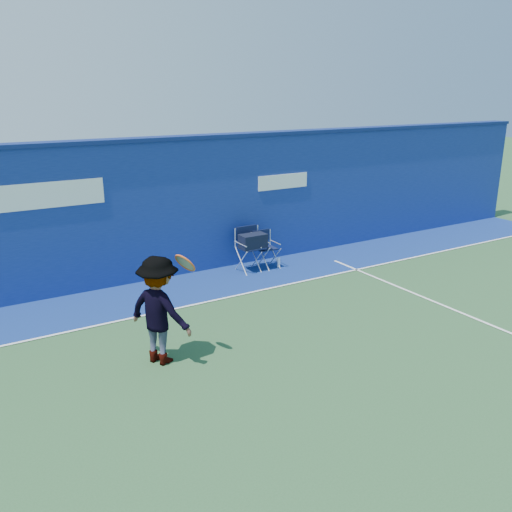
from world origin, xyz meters
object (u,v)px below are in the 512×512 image
directors_chair_right (265,257)px  water_bottle (279,262)px  directors_chair_left (252,253)px  tennis_player (159,310)px

directors_chair_right → water_bottle: directors_chair_right is taller
directors_chair_left → tennis_player: bearing=-138.4°
directors_chair_left → water_bottle: directors_chair_left is taller
directors_chair_left → tennis_player: size_ratio=0.59×
directors_chair_left → water_bottle: size_ratio=4.19×
directors_chair_left → water_bottle: (0.65, -0.13, -0.30)m
directors_chair_right → water_bottle: 0.35m
directors_chair_left → tennis_player: (-3.43, -3.05, 0.43)m
directors_chair_right → directors_chair_left: bearing=-178.3°
tennis_player → directors_chair_right: bearing=38.8°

